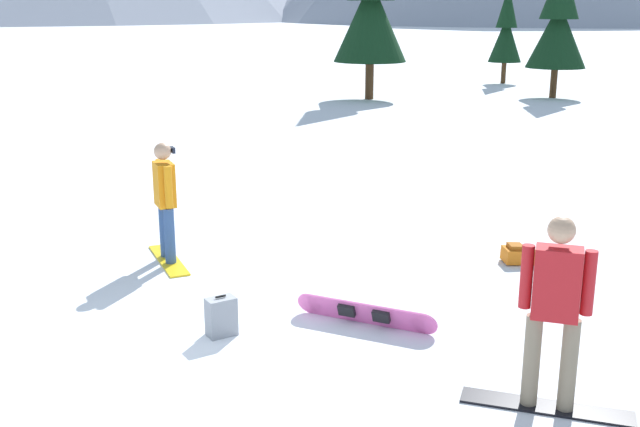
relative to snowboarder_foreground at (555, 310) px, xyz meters
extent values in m
plane|color=white|center=(-3.66, 0.80, -0.97)|extent=(800.00, 800.00, 0.00)
cube|color=black|center=(0.00, 0.00, -0.96)|extent=(1.56, 0.66, 0.02)
cylinder|color=gray|center=(-0.15, 0.04, -0.51)|extent=(0.15, 0.15, 0.87)
cylinder|color=gray|center=(0.15, -0.04, -0.51)|extent=(0.15, 0.15, 0.87)
cube|color=red|center=(0.00, 0.00, 0.25)|extent=(0.45, 0.33, 0.65)
cylinder|color=red|center=(-0.25, 0.07, 0.28)|extent=(0.11, 0.11, 0.58)
cylinder|color=red|center=(0.25, -0.07, 0.28)|extent=(0.11, 0.11, 0.58)
sphere|color=tan|center=(0.00, 0.00, 0.73)|extent=(0.24, 0.24, 0.24)
cube|color=black|center=(0.04, 0.13, 0.74)|extent=(0.17, 0.08, 0.08)
cube|color=yellow|center=(-4.46, 3.90, -0.96)|extent=(0.91, 1.44, 0.02)
cylinder|color=#335184|center=(-4.53, 4.04, -0.55)|extent=(0.15, 0.15, 0.80)
cylinder|color=#335184|center=(-4.39, 3.76, -0.55)|extent=(0.15, 0.15, 0.80)
cube|color=orange|center=(-4.46, 3.90, 0.16)|extent=(0.39, 0.47, 0.62)
cylinder|color=orange|center=(-4.58, 4.13, 0.18)|extent=(0.11, 0.11, 0.58)
cylinder|color=orange|center=(-4.34, 3.67, 0.18)|extent=(0.11, 0.11, 0.58)
sphere|color=tan|center=(-4.46, 3.90, 0.63)|extent=(0.24, 0.24, 0.24)
cube|color=black|center=(-4.33, 3.96, 0.64)|extent=(0.11, 0.17, 0.08)
cube|color=pink|center=(-1.65, 1.78, -0.83)|extent=(1.36, 0.65, 0.28)
cylinder|color=pink|center=(-2.30, 2.04, -0.83)|extent=(0.33, 0.24, 0.28)
cylinder|color=pink|center=(-0.99, 1.52, -0.83)|extent=(0.33, 0.24, 0.28)
cube|color=black|center=(-1.86, 1.82, -0.81)|extent=(0.23, 0.19, 0.16)
cube|color=black|center=(-1.47, 1.67, -0.81)|extent=(0.23, 0.19, 0.16)
cube|color=orange|center=(0.54, 4.10, -0.86)|extent=(0.49, 0.38, 0.22)
cube|color=#A85613|center=(0.49, 4.09, -0.72)|extent=(0.23, 0.25, 0.07)
cylinder|color=black|center=(0.78, 4.13, -0.87)|extent=(0.12, 0.04, 0.02)
cube|color=gray|center=(-3.24, 1.42, -0.75)|extent=(0.38, 0.35, 0.44)
cube|color=slate|center=(-3.32, 1.53, -0.81)|extent=(0.22, 0.18, 0.20)
cylinder|color=black|center=(-3.24, 1.42, -0.51)|extent=(0.11, 0.09, 0.02)
cylinder|color=#472D19|center=(4.79, 29.67, -0.48)|extent=(0.22, 0.22, 0.97)
cone|color=black|center=(4.79, 29.67, 1.03)|extent=(1.49, 1.49, 2.06)
cone|color=black|center=(4.79, 29.67, 2.48)|extent=(0.97, 0.97, 1.89)
cylinder|color=#472D19|center=(-1.44, 23.31, -0.26)|extent=(0.32, 0.32, 1.42)
cone|color=black|center=(-1.44, 23.31, 1.97)|extent=(2.76, 2.76, 3.03)
cylinder|color=#472D19|center=(5.75, 24.15, -0.39)|extent=(0.26, 0.26, 1.16)
cone|color=black|center=(5.75, 24.15, 1.42)|extent=(2.27, 2.27, 2.47)
camera|label=1|loc=(-1.72, -6.35, 2.60)|focal=42.89mm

